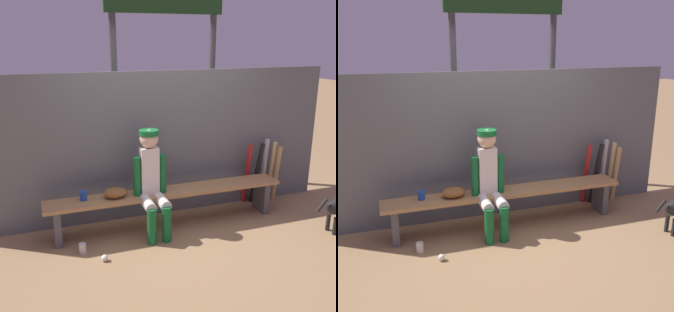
% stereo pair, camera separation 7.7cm
% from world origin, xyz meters
% --- Properties ---
extents(ground_plane, '(30.00, 30.00, 0.00)m').
position_xyz_m(ground_plane, '(0.00, 0.00, 0.00)').
color(ground_plane, '#9E7A51').
extents(chainlink_fence, '(4.86, 0.03, 1.91)m').
position_xyz_m(chainlink_fence, '(0.00, 0.39, 0.96)').
color(chainlink_fence, '#595E63').
rests_on(chainlink_fence, ground_plane).
extents(dugout_bench, '(3.01, 0.36, 0.47)m').
position_xyz_m(dugout_bench, '(0.00, 0.00, 0.38)').
color(dugout_bench, '#AD7F4C').
rests_on(dugout_bench, ground_plane).
extents(player_seated, '(0.41, 0.55, 1.27)m').
position_xyz_m(player_seated, '(-0.24, -0.11, 0.69)').
color(player_seated, silver).
rests_on(player_seated, ground_plane).
extents(baseball_glove, '(0.28, 0.20, 0.12)m').
position_xyz_m(baseball_glove, '(-0.66, 0.00, 0.53)').
color(baseball_glove, brown).
rests_on(baseball_glove, dugout_bench).
extents(bat_aluminum_red, '(0.12, 0.26, 0.90)m').
position_xyz_m(bat_aluminum_red, '(1.28, 0.28, 0.45)').
color(bat_aluminum_red, '#B22323').
rests_on(bat_aluminum_red, ground_plane).
extents(bat_aluminum_black, '(0.10, 0.25, 0.91)m').
position_xyz_m(bat_aluminum_black, '(1.41, 0.23, 0.46)').
color(bat_aluminum_black, black).
rests_on(bat_aluminum_black, ground_plane).
extents(bat_aluminum_silver, '(0.07, 0.16, 0.95)m').
position_xyz_m(bat_aluminum_silver, '(1.55, 0.29, 0.47)').
color(bat_aluminum_silver, '#B7B7BC').
rests_on(bat_aluminum_silver, ground_plane).
extents(bat_wood_natural, '(0.09, 0.20, 0.90)m').
position_xyz_m(bat_wood_natural, '(1.67, 0.28, 0.45)').
color(bat_wood_natural, tan).
rests_on(bat_wood_natural, ground_plane).
extents(bat_wood_tan, '(0.09, 0.20, 0.84)m').
position_xyz_m(bat_wood_tan, '(1.72, 0.22, 0.42)').
color(bat_wood_tan, tan).
rests_on(bat_wood_tan, ground_plane).
extents(baseball, '(0.07, 0.07, 0.07)m').
position_xyz_m(baseball, '(-0.92, -0.57, 0.04)').
color(baseball, white).
rests_on(baseball, ground_plane).
extents(cup_on_ground, '(0.08, 0.08, 0.11)m').
position_xyz_m(cup_on_ground, '(-1.12, -0.32, 0.06)').
color(cup_on_ground, silver).
rests_on(cup_on_ground, ground_plane).
extents(cup_on_bench, '(0.08, 0.08, 0.11)m').
position_xyz_m(cup_on_bench, '(-1.03, 0.04, 0.53)').
color(cup_on_bench, '#1E47AD').
rests_on(cup_on_bench, dugout_bench).
extents(scoreboard, '(2.09, 0.27, 3.62)m').
position_xyz_m(scoreboard, '(0.54, 1.50, 2.52)').
color(scoreboard, '#3F3F42').
rests_on(scoreboard, ground_plane).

